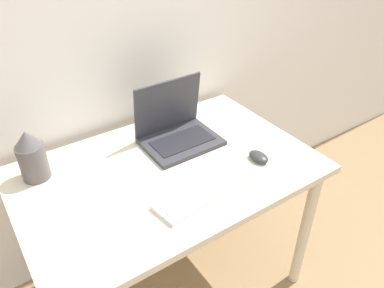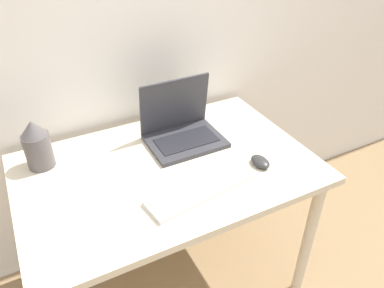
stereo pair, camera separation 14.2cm
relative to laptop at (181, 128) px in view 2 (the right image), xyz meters
The scene contains 6 objects.
wall_back 0.57m from the laptop, 115.11° to the left, with size 6.00×0.05×2.50m.
desk 0.25m from the laptop, 132.20° to the right, with size 1.15×0.75×0.73m.
laptop is the anchor object (origin of this frame).
keyboard 0.35m from the laptop, 104.99° to the right, with size 0.43×0.18×0.02m.
mouse 0.37m from the laptop, 57.93° to the right, with size 0.06×0.09×0.03m.
vase 0.58m from the laptop, behind, with size 0.10×0.10×0.20m.
Camera 2 is at (-0.45, -0.71, 1.63)m, focal length 35.00 mm.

